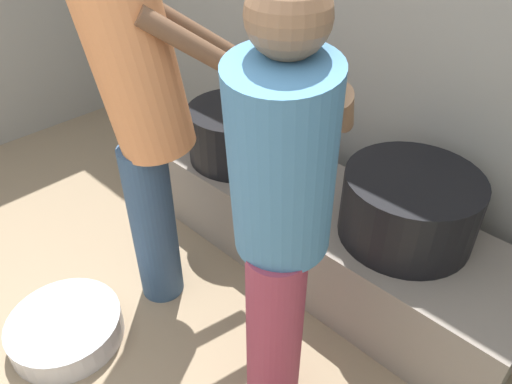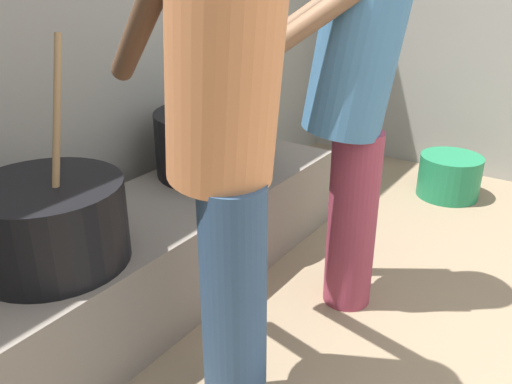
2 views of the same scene
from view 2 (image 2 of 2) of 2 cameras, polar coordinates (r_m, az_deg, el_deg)
hearth_ledge at (r=2.37m, az=-10.67°, el=-6.25°), size 2.15×0.60×0.41m
cooking_pot_main at (r=1.93m, az=-21.03°, el=-3.08°), size 0.51×0.51×0.74m
cooking_pot_secondary at (r=2.58m, az=-4.40°, el=5.27°), size 0.56×0.56×0.30m
cook_in_blue_shirt at (r=2.05m, az=10.23°, el=10.02°), size 0.61×0.73×1.57m
cook_in_orange_shirt at (r=1.44m, az=-3.33°, el=6.86°), size 0.59×0.75×1.66m
bucket_green_plastic at (r=3.52m, az=19.79°, el=1.59°), size 0.37×0.37×0.26m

